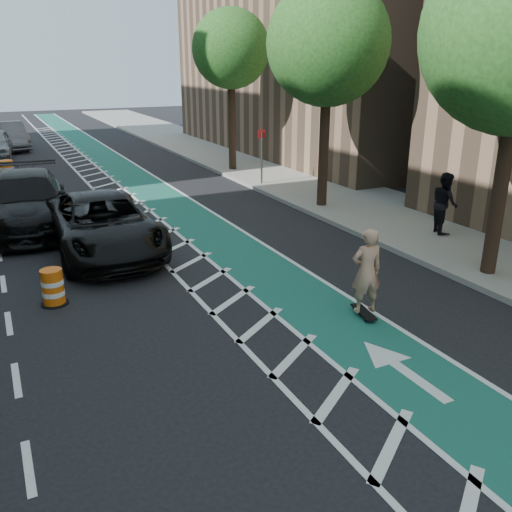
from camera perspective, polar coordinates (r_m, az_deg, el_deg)
ground at (r=10.86m, az=-6.76°, el=-8.82°), size 120.00×120.00×0.00m
bike_lane at (r=20.65m, az=-8.37°, el=4.99°), size 2.00×90.00×0.01m
buffer_strip at (r=20.26m, az=-12.41°, el=4.45°), size 1.40×90.00×0.01m
sidewalk_right at (r=23.38m, az=7.02°, el=6.94°), size 5.00×90.00×0.15m
curb_right at (r=22.16m, az=1.66°, el=6.39°), size 0.12×90.00×0.16m
tree_r_c at (r=20.29m, az=6.94°, el=21.25°), size 4.20×4.20×7.90m
tree_r_d at (r=27.36m, az=-2.81°, el=20.90°), size 4.20×4.20×7.90m
sign_post at (r=23.91m, az=0.60°, el=10.48°), size 0.35×0.08×2.47m
skateboard at (r=11.95m, az=11.26°, el=-5.80°), size 0.41×0.89×0.12m
skateboarder at (r=11.58m, az=11.57°, el=-1.55°), size 0.75×0.57×1.86m
suv_near at (r=16.06m, az=-15.83°, el=3.23°), size 2.74×5.92×1.64m
suv_far at (r=19.31m, az=-23.05°, el=5.32°), size 3.13×6.39×1.79m
car_grey at (r=38.16m, az=-24.57°, el=11.42°), size 2.26×5.29×1.70m
pedestrian at (r=17.73m, az=19.24°, el=5.30°), size 1.02×1.13×1.89m
barrel_a at (r=12.99m, az=-20.59°, el=-3.17°), size 0.61×0.61×0.83m
barrel_b at (r=22.84m, az=-24.96°, el=5.92°), size 0.70×0.70×0.96m
barrel_c at (r=27.36m, az=-24.71°, el=8.01°), size 0.74×0.74×1.01m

